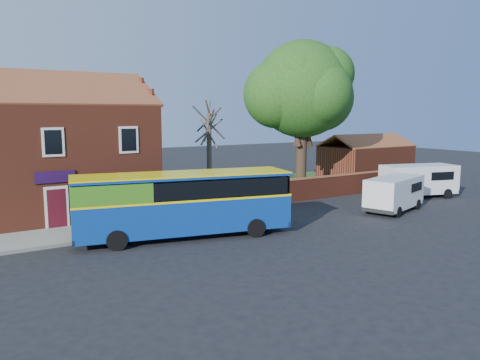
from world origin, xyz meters
TOP-DOWN VIEW (x-y plane):
  - ground at (0.00, 0.00)m, footprint 120.00×120.00m
  - pavement at (-7.00, 5.75)m, footprint 18.00×3.50m
  - kerb at (-7.00, 4.00)m, footprint 18.00×0.15m
  - grass_strip at (13.00, 13.00)m, footprint 26.00×12.00m
  - shop_building at (-7.02, 11.50)m, footprint 12.30×8.13m
  - boundary_wall at (13.00, 7.00)m, footprint 22.00×0.38m
  - outbuilding at (22.00, 13.00)m, footprint 8.20×5.06m
  - bus at (-2.38, 2.58)m, footprint 10.78×4.82m
  - van_near at (11.76, 1.14)m, footprint 5.22×3.29m
  - van_far at (17.26, 3.49)m, footprint 5.75×3.59m
  - large_tree at (12.65, 11.37)m, footprint 9.65×7.64m
  - bare_tree at (4.01, 10.97)m, footprint 2.48×2.96m

SIDE VIEW (x-z plane):
  - ground at x=0.00m, z-range 0.00..0.00m
  - grass_strip at x=13.00m, z-range 0.00..0.04m
  - pavement at x=-7.00m, z-range 0.00..0.12m
  - kerb at x=-7.00m, z-range 0.00..0.14m
  - boundary_wall at x=13.00m, z-range 0.01..1.61m
  - van_near at x=11.76m, z-range 0.13..2.26m
  - van_far at x=17.26m, z-range 0.14..2.49m
  - outbuilding at x=22.00m, z-range -0.48..3.69m
  - bus at x=-2.38m, z-range 0.21..3.40m
  - bare_tree at x=4.01m, z-range 0.09..6.71m
  - shop_building at x=-7.02m, z-range -1.84..8.66m
  - large_tree at x=12.65m, z-range 1.82..13.60m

